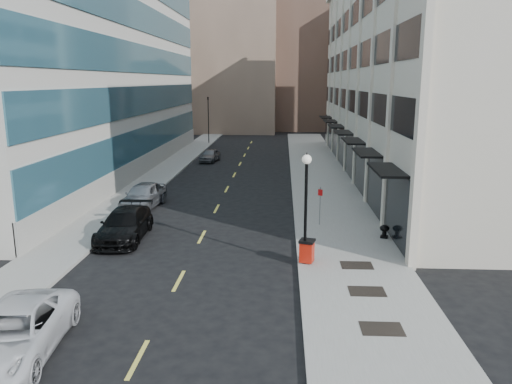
# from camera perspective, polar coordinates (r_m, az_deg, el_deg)

# --- Properties ---
(ground) EXTENTS (160.00, 160.00, 0.00)m
(ground) POSITION_cam_1_polar(r_m,az_deg,el_deg) (19.55, -10.03, -12.23)
(ground) COLOR black
(ground) RESTS_ON ground
(sidewalk_right) EXTENTS (5.00, 80.00, 0.15)m
(sidewalk_right) POSITION_cam_1_polar(r_m,az_deg,el_deg) (38.26, 7.87, 0.30)
(sidewalk_right) COLOR gray
(sidewalk_right) RESTS_ON ground
(sidewalk_left) EXTENTS (3.00, 80.00, 0.15)m
(sidewalk_left) POSITION_cam_1_polar(r_m,az_deg,el_deg) (39.61, -12.75, 0.53)
(sidewalk_left) COLOR gray
(sidewalk_left) RESTS_ON ground
(building_right) EXTENTS (15.30, 46.50, 18.25)m
(building_right) POSITION_cam_1_polar(r_m,az_deg,el_deg) (46.04, 19.58, 12.95)
(building_right) COLOR beige
(building_right) RESTS_ON ground
(building_left) EXTENTS (16.14, 46.00, 20.00)m
(building_left) POSITION_cam_1_polar(r_m,az_deg,el_deg) (48.69, -22.12, 13.88)
(building_left) COLOR beige
(building_left) RESTS_ON ground
(skyline_tan_near) EXTENTS (14.00, 18.00, 28.00)m
(skyline_tan_near) POSITION_cam_1_polar(r_m,az_deg,el_deg) (85.86, -2.55, 16.50)
(skyline_tan_near) COLOR #8B705B
(skyline_tan_near) RESTS_ON ground
(skyline_brown) EXTENTS (12.00, 16.00, 34.00)m
(skyline_brown) POSITION_cam_1_polar(r_m,az_deg,el_deg) (89.77, 5.75, 18.20)
(skyline_brown) COLOR brown
(skyline_brown) RESTS_ON ground
(skyline_tan_far) EXTENTS (12.00, 14.00, 22.00)m
(skyline_tan_far) POSITION_cam_1_polar(r_m,az_deg,el_deg) (97.03, -8.01, 14.17)
(skyline_tan_far) COLOR #8B705B
(skyline_tan_far) RESTS_ON ground
(skyline_stone) EXTENTS (10.00, 14.00, 20.00)m
(skyline_stone) POSITION_cam_1_polar(r_m,az_deg,el_deg) (84.40, 12.82, 13.55)
(skyline_stone) COLOR beige
(skyline_stone) RESTS_ON ground
(grate_near) EXTENTS (1.40, 1.00, 0.01)m
(grate_near) POSITION_cam_1_polar(r_m,az_deg,el_deg) (17.54, 14.18, -14.91)
(grate_near) COLOR black
(grate_near) RESTS_ON sidewalk_right
(grate_mid) EXTENTS (1.40, 1.00, 0.01)m
(grate_mid) POSITION_cam_1_polar(r_m,az_deg,el_deg) (20.21, 12.57, -11.01)
(grate_mid) COLOR black
(grate_mid) RESTS_ON sidewalk_right
(grate_far) EXTENTS (1.40, 1.00, 0.01)m
(grate_far) POSITION_cam_1_polar(r_m,az_deg,el_deg) (22.77, 11.43, -8.21)
(grate_far) COLOR black
(grate_far) RESTS_ON sidewalk_right
(road_centerline) EXTENTS (0.15, 68.20, 0.01)m
(road_centerline) POSITION_cam_1_polar(r_m,az_deg,el_deg) (35.47, -3.90, -0.70)
(road_centerline) COLOR #D8CC4C
(road_centerline) RESTS_ON ground
(traffic_signal) EXTENTS (0.66, 0.66, 6.98)m
(traffic_signal) POSITION_cam_1_polar(r_m,az_deg,el_deg) (66.03, -5.51, 10.43)
(traffic_signal) COLOR black
(traffic_signal) RESTS_ON ground
(car_white_van) EXTENTS (3.01, 5.67, 1.52)m
(car_white_van) POSITION_cam_1_polar(r_m,az_deg,el_deg) (17.15, -25.93, -14.27)
(car_white_van) COLOR silver
(car_white_van) RESTS_ON ground
(car_black_pickup) EXTENTS (2.40, 5.47, 1.56)m
(car_black_pickup) POSITION_cam_1_polar(r_m,az_deg,el_deg) (27.02, -14.78, -3.64)
(car_black_pickup) COLOR black
(car_black_pickup) RESTS_ON ground
(car_silver_sedan) EXTENTS (2.42, 5.02, 1.65)m
(car_silver_sedan) POSITION_cam_1_polar(r_m,az_deg,el_deg) (33.36, -12.76, -0.39)
(car_silver_sedan) COLOR gray
(car_silver_sedan) RESTS_ON ground
(car_grey_sedan) EXTENTS (2.03, 3.98, 1.30)m
(car_grey_sedan) POSITION_cam_1_polar(r_m,az_deg,el_deg) (51.60, -5.28, 4.19)
(car_grey_sedan) COLOR slate
(car_grey_sedan) RESTS_ON ground
(trash_bin) EXTENTS (0.81, 0.81, 1.06)m
(trash_bin) POSITION_cam_1_polar(r_m,az_deg,el_deg) (22.62, 5.84, -6.63)
(trash_bin) COLOR #B51A0C
(trash_bin) RESTS_ON sidewalk_right
(lamppost) EXTENTS (0.42, 0.42, 5.02)m
(lamppost) POSITION_cam_1_polar(r_m,az_deg,el_deg) (21.87, 5.72, -0.80)
(lamppost) COLOR black
(lamppost) RESTS_ON sidewalk_right
(sign_post) EXTENTS (0.25, 0.13, 2.20)m
(sign_post) POSITION_cam_1_polar(r_m,az_deg,el_deg) (28.26, 7.34, -0.94)
(sign_post) COLOR slate
(sign_post) RESTS_ON sidewalk_right
(urn_planter) EXTENTS (0.50, 0.50, 0.69)m
(urn_planter) POSITION_cam_1_polar(r_m,az_deg,el_deg) (26.82, 14.47, -4.23)
(urn_planter) COLOR black
(urn_planter) RESTS_ON sidewalk_right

